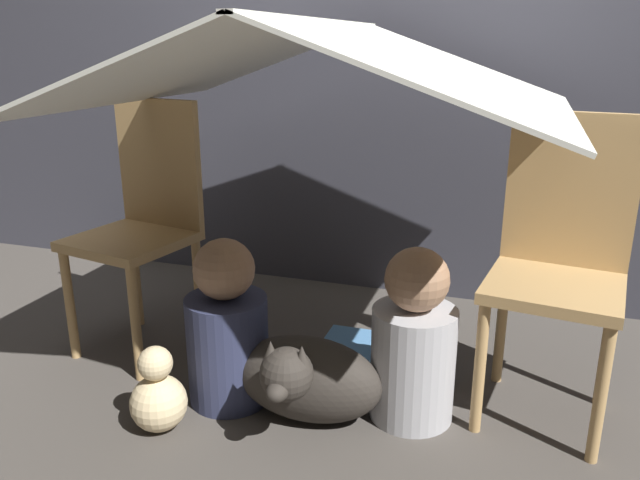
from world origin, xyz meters
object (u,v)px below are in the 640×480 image
person_front (227,331)px  person_second (414,345)px  chair_left (144,217)px  chair_right (560,257)px  dog (305,378)px

person_front → person_second: bearing=8.4°
chair_left → chair_right: 1.52m
chair_right → person_second: bearing=-145.9°
chair_left → person_front: 0.64m
person_front → chair_right: bearing=15.8°
chair_left → dog: size_ratio=1.98×
dog → chair_left: bearing=156.3°
person_second → chair_right: bearing=25.8°
chair_left → person_front: (0.49, -0.29, -0.28)m
chair_left → dog: bearing=-12.4°
chair_left → dog: chair_left is taller
chair_right → person_front: (-1.04, -0.29, -0.28)m
chair_right → person_front: chair_right is taller
person_second → dog: size_ratio=1.18×
person_front → person_second: size_ratio=0.99×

